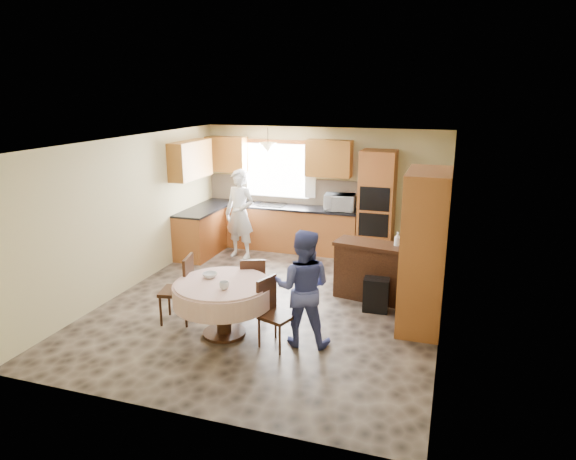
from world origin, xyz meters
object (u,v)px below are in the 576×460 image
Objects in this scene: sideboard at (373,273)px; chair_back at (253,284)px; person_dining at (303,288)px; chair_left at (182,286)px; dining_table at (223,294)px; cupboard at (424,250)px; chair_right at (273,309)px; person_sink at (240,214)px; oven_tower at (377,206)px.

sideboard is 1.95m from chair_back.
person_dining reaches higher than sideboard.
sideboard is at bearing 112.63° from chair_left.
sideboard is 2.54m from dining_table.
sideboard is 1.26m from cupboard.
chair_right is (-1.77, -1.21, -0.60)m from cupboard.
sideboard is 2.96m from chair_left.
chair_left is 0.56× the size of person_sink.
sideboard is 1.36× the size of chair_back.
chair_back reaches higher than dining_table.
person_dining is (1.81, -0.08, 0.23)m from chair_left.
person_dining is at bearing 75.35° from chair_left.
sideboard is at bearing -7.57° from chair_right.
person_sink is (-2.81, 1.28, 0.44)m from sideboard.
cupboard is 2.48× the size of chair_back.
chair_right is at bearing 19.38° from person_dining.
chair_right is at bearing -99.98° from oven_tower.
dining_table is 0.74m from chair_right.
person_sink is (-3.61, 2.00, -0.22)m from cupboard.
oven_tower is at bearing -101.44° from person_dining.
person_dining is at bearing -143.61° from cupboard.
chair_right is (0.59, -0.77, 0.01)m from chair_back.
chair_left is 1.11× the size of chair_back.
chair_left is at bearing 99.42° from chair_right.
cupboard is at bearing -32.25° from sideboard.
cupboard is (1.07, -2.77, 0.04)m from oven_tower.
cupboard is at bearing -17.52° from person_sink.
oven_tower is 4.34m from chair_left.
person_sink is (-2.54, -0.76, -0.19)m from oven_tower.
person_sink reaches higher than chair_left.
person_sink reaches higher than dining_table.
chair_left reaches higher than chair_right.
dining_table is (-1.43, -3.92, -0.47)m from oven_tower.
oven_tower reaches higher than dining_table.
chair_left is at bearing -71.27° from person_sink.
chair_left is 1.09× the size of chair_right.
oven_tower is 1.60× the size of dining_table.
oven_tower reaches higher than sideboard.
oven_tower reaches higher than person_dining.
oven_tower is 2.16m from sideboard.
person_dining reaches higher than chair_right.
chair_right reaches higher than sideboard.
chair_back is 0.57× the size of person_dining.
dining_table is at bearing -122.37° from sideboard.
oven_tower reaches higher than chair_right.
cupboard reaches higher than dining_table.
person_sink is 3.75m from person_dining.
dining_table is 1.35× the size of chair_left.
sideboard is at bearing 47.70° from dining_table.
sideboard is at bearing -13.00° from person_sink.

